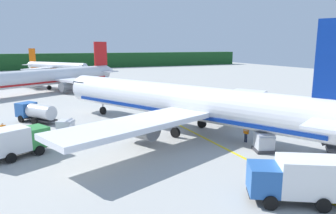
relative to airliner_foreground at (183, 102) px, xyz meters
name	(u,v)px	position (x,y,z in m)	size (l,w,h in m)	color
distant_treeline	(5,62)	(-23.11, 110.95, -0.16)	(216.00, 6.00, 6.47)	#19471E
airliner_foreground	(183,102)	(0.00, 0.00, 0.00)	(32.74, 38.77, 11.90)	white
airliner_mid_apron	(51,77)	(-11.01, 40.87, -0.35)	(34.00, 28.81, 10.67)	white
airliner_far_taxiway	(56,66)	(-5.95, 87.57, -0.91)	(21.89, 25.55, 8.71)	white
service_truck_baggage	(36,112)	(-15.28, 11.67, -1.99)	(4.97, 5.92, 2.40)	#2659A5
service_truck_catering	(305,179)	(-0.79, -18.27, -1.77)	(6.88, 5.28, 2.93)	#2659A5
service_truck_pushback	(14,141)	(-17.51, -1.69, -1.87)	(6.08, 4.42, 2.72)	#338C3F
cargo_container_near	(264,142)	(3.65, -9.50, -2.52)	(2.23, 2.23, 1.85)	#333338
cargo_container_mid	(66,129)	(-12.59, 3.01, -2.45)	(2.34, 2.34, 1.99)	#333338
crew_marshaller	(3,130)	(-18.76, 5.11, -2.37)	(0.63, 0.24, 1.73)	#191E33
crew_loader_left	(246,132)	(3.93, -6.49, -2.33)	(0.36, 0.60, 1.79)	#191E33
apron_guide_line	(209,141)	(0.84, -4.49, -3.39)	(0.30, 60.00, 0.01)	yellow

